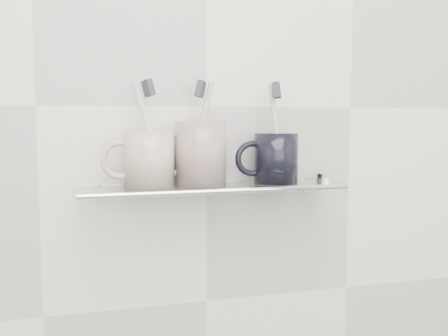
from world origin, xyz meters
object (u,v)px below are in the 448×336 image
object	(u,v)px
mug_center	(201,154)
mug_right	(276,158)
mug_left	(149,159)
shelf_glass	(214,187)

from	to	relation	value
mug_center	mug_right	bearing A→B (deg)	-24.29
mug_right	mug_left	bearing A→B (deg)	-179.14
mug_left	mug_right	xyz separation A→B (m)	(0.25, 0.00, -0.00)
shelf_glass	mug_right	size ratio (longest dim) A/B	5.15
shelf_glass	mug_center	bearing A→B (deg)	168.56
mug_left	mug_center	distance (m)	0.10
shelf_glass	mug_left	size ratio (longest dim) A/B	4.87
mug_left	mug_center	world-z (taller)	mug_center
shelf_glass	mug_left	xyz separation A→B (m)	(-0.12, 0.00, 0.06)
shelf_glass	mug_center	xyz separation A→B (m)	(-0.02, 0.00, 0.06)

